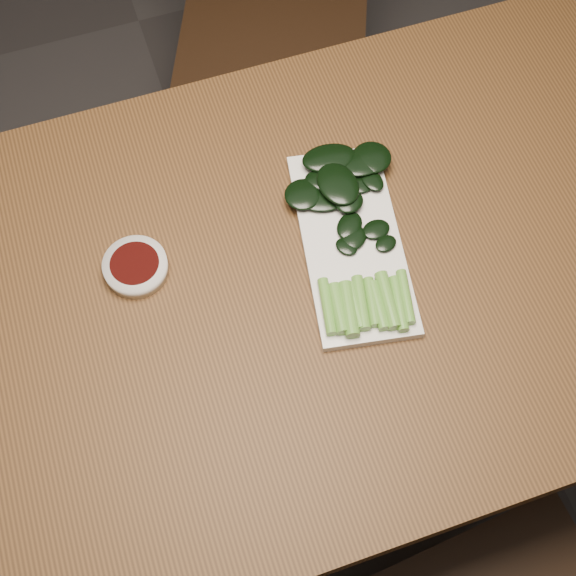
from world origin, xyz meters
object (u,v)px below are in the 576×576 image
at_px(chair_far, 274,6).
at_px(sauce_bowl, 136,267).
at_px(serving_plate, 351,243).
at_px(gai_lan, 349,221).
at_px(table, 276,304).

xyz_separation_m(chair_far, sauce_bowl, (-0.44, -0.69, 0.28)).
bearing_deg(serving_plate, gai_lan, 80.71).
height_order(table, chair_far, chair_far).
xyz_separation_m(sauce_bowl, gai_lan, (0.32, -0.03, 0.01)).
bearing_deg(table, gai_lan, 20.80).
distance_m(table, chair_far, 0.84).
bearing_deg(sauce_bowl, gai_lan, -6.10).
height_order(serving_plate, gai_lan, gai_lan).
height_order(sauce_bowl, serving_plate, sauce_bowl).
bearing_deg(gai_lan, chair_far, 80.60).
distance_m(serving_plate, gai_lan, 0.03).
xyz_separation_m(table, gai_lan, (0.13, 0.05, 0.10)).
bearing_deg(table, sauce_bowl, 155.62).
bearing_deg(serving_plate, sauce_bowl, 169.06).
bearing_deg(serving_plate, table, -169.55).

